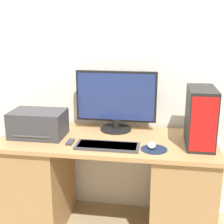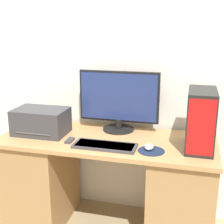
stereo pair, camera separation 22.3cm
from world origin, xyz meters
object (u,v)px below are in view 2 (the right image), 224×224
(keyboard, at_px, (105,146))
(remote_control, at_px, (70,140))
(computer_tower, at_px, (201,120))
(printer, at_px, (41,121))
(monitor, at_px, (119,100))
(mouse, at_px, (149,147))

(keyboard, distance_m, remote_control, 0.27)
(keyboard, distance_m, computer_tower, 0.67)
(keyboard, height_order, printer, printer)
(monitor, height_order, mouse, monitor)
(computer_tower, distance_m, remote_control, 0.92)
(printer, xyz_separation_m, remote_control, (0.27, -0.11, -0.09))
(mouse, distance_m, computer_tower, 0.39)
(mouse, height_order, remote_control, mouse)
(computer_tower, height_order, printer, computer_tower)
(monitor, height_order, computer_tower, monitor)
(monitor, height_order, remote_control, monitor)
(monitor, height_order, printer, monitor)
(keyboard, height_order, remote_control, keyboard)
(computer_tower, distance_m, printer, 1.17)
(keyboard, bearing_deg, printer, 165.42)
(printer, bearing_deg, computer_tower, 0.18)
(monitor, bearing_deg, keyboard, -90.99)
(keyboard, xyz_separation_m, mouse, (0.30, 0.03, 0.01))
(mouse, bearing_deg, computer_tower, 19.66)
(monitor, relative_size, keyboard, 1.44)
(keyboard, xyz_separation_m, remote_control, (-0.27, 0.04, -0.00))
(computer_tower, xyz_separation_m, remote_control, (-0.89, -0.11, -0.19))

